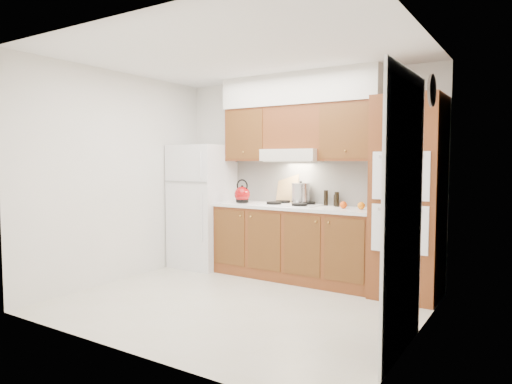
# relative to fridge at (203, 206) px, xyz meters

# --- Properties ---
(floor) EXTENTS (3.60, 3.60, 0.00)m
(floor) POSITION_rel_fridge_xyz_m (1.41, -1.14, -0.86)
(floor) COLOR beige
(floor) RESTS_ON ground
(ceiling) EXTENTS (3.60, 3.60, 0.00)m
(ceiling) POSITION_rel_fridge_xyz_m (1.41, -1.14, 1.74)
(ceiling) COLOR white
(ceiling) RESTS_ON wall_back
(wall_back) EXTENTS (3.60, 0.02, 2.60)m
(wall_back) POSITION_rel_fridge_xyz_m (1.41, 0.36, 0.44)
(wall_back) COLOR white
(wall_back) RESTS_ON floor
(wall_left) EXTENTS (0.02, 3.00, 2.60)m
(wall_left) POSITION_rel_fridge_xyz_m (-0.40, -1.14, 0.44)
(wall_left) COLOR white
(wall_left) RESTS_ON floor
(wall_right) EXTENTS (0.02, 3.00, 2.60)m
(wall_right) POSITION_rel_fridge_xyz_m (3.21, -1.14, 0.44)
(wall_right) COLOR white
(wall_right) RESTS_ON floor
(fridge) EXTENTS (0.75, 0.72, 1.72)m
(fridge) POSITION_rel_fridge_xyz_m (0.00, 0.00, 0.00)
(fridge) COLOR white
(fridge) RESTS_ON floor
(base_cabinets) EXTENTS (2.11, 0.60, 0.90)m
(base_cabinets) POSITION_rel_fridge_xyz_m (1.43, 0.06, -0.41)
(base_cabinets) COLOR brown
(base_cabinets) RESTS_ON floor
(countertop) EXTENTS (2.13, 0.62, 0.04)m
(countertop) POSITION_rel_fridge_xyz_m (1.43, 0.05, 0.06)
(countertop) COLOR white
(countertop) RESTS_ON base_cabinets
(backsplash) EXTENTS (2.11, 0.03, 0.56)m
(backsplash) POSITION_rel_fridge_xyz_m (1.43, 0.34, 0.36)
(backsplash) COLOR white
(backsplash) RESTS_ON countertop
(oven_cabinet) EXTENTS (0.70, 0.65, 2.20)m
(oven_cabinet) POSITION_rel_fridge_xyz_m (2.85, 0.03, 0.24)
(oven_cabinet) COLOR brown
(oven_cabinet) RESTS_ON floor
(upper_cab_left) EXTENTS (0.63, 0.33, 0.70)m
(upper_cab_left) POSITION_rel_fridge_xyz_m (0.69, 0.19, 0.99)
(upper_cab_left) COLOR brown
(upper_cab_left) RESTS_ON wall_back
(upper_cab_right) EXTENTS (0.73, 0.33, 0.70)m
(upper_cab_right) POSITION_rel_fridge_xyz_m (2.12, 0.19, 0.99)
(upper_cab_right) COLOR brown
(upper_cab_right) RESTS_ON wall_back
(range_hood) EXTENTS (0.75, 0.45, 0.15)m
(range_hood) POSITION_rel_fridge_xyz_m (1.38, 0.13, 0.71)
(range_hood) COLOR silver
(range_hood) RESTS_ON wall_back
(upper_cab_over_hood) EXTENTS (0.75, 0.33, 0.55)m
(upper_cab_over_hood) POSITION_rel_fridge_xyz_m (1.38, 0.19, 1.06)
(upper_cab_over_hood) COLOR brown
(upper_cab_over_hood) RESTS_ON range_hood
(soffit) EXTENTS (2.13, 0.36, 0.40)m
(soffit) POSITION_rel_fridge_xyz_m (1.43, 0.18, 1.54)
(soffit) COLOR silver
(soffit) RESTS_ON wall_back
(cooktop) EXTENTS (0.74, 0.50, 0.01)m
(cooktop) POSITION_rel_fridge_xyz_m (1.38, 0.07, 0.09)
(cooktop) COLOR white
(cooktop) RESTS_ON countertop
(doorway) EXTENTS (0.02, 0.90, 2.10)m
(doorway) POSITION_rel_fridge_xyz_m (3.19, -1.49, 0.19)
(doorway) COLOR black
(doorway) RESTS_ON floor
(wall_clock) EXTENTS (0.02, 0.30, 0.30)m
(wall_clock) POSITION_rel_fridge_xyz_m (3.19, -0.59, 1.29)
(wall_clock) COLOR #3F3833
(wall_clock) RESTS_ON wall_right
(kettle) EXTENTS (0.24, 0.24, 0.21)m
(kettle) POSITION_rel_fridge_xyz_m (0.70, -0.03, 0.19)
(kettle) COLOR maroon
(kettle) RESTS_ON countertop
(cutting_board) EXTENTS (0.32, 0.13, 0.41)m
(cutting_board) POSITION_rel_fridge_xyz_m (1.20, 0.31, 0.28)
(cutting_board) COLOR tan
(cutting_board) RESTS_ON countertop
(stock_pot) EXTENTS (0.29, 0.29, 0.24)m
(stock_pot) POSITION_rel_fridge_xyz_m (1.46, 0.19, 0.23)
(stock_pot) COLOR silver
(stock_pot) RESTS_ON cooktop
(condiment_a) EXTENTS (0.07, 0.07, 0.19)m
(condiment_a) POSITION_rel_fridge_xyz_m (1.78, 0.25, 0.18)
(condiment_a) COLOR black
(condiment_a) RESTS_ON countertop
(condiment_b) EXTENTS (0.07, 0.07, 0.18)m
(condiment_b) POSITION_rel_fridge_xyz_m (1.95, 0.20, 0.17)
(condiment_b) COLOR black
(condiment_b) RESTS_ON countertop
(condiment_c) EXTENTS (0.06, 0.06, 0.14)m
(condiment_c) POSITION_rel_fridge_xyz_m (1.90, 0.27, 0.15)
(condiment_c) COLOR black
(condiment_c) RESTS_ON countertop
(orange_near) EXTENTS (0.10, 0.10, 0.09)m
(orange_near) POSITION_rel_fridge_xyz_m (2.31, 0.05, 0.12)
(orange_near) COLOR orange
(orange_near) RESTS_ON countertop
(orange_far) EXTENTS (0.09, 0.09, 0.09)m
(orange_far) POSITION_rel_fridge_xyz_m (2.10, 0.03, 0.12)
(orange_far) COLOR #D6590B
(orange_far) RESTS_ON countertop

